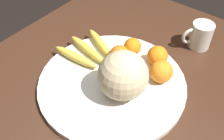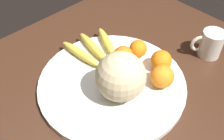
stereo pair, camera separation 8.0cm
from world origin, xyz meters
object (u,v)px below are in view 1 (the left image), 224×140
banana_bunch (88,50)px  orange_front_right (157,56)px  orange_back_left (161,71)px  kitchen_table (109,114)px  melon (123,76)px  orange_front_left (119,55)px  produce_tag (136,84)px  fruit_bowl (112,83)px  orange_mid_center (133,46)px  ceramic_mug (200,36)px

banana_bunch → orange_front_right: 0.24m
orange_back_left → kitchen_table: bearing=-36.3°
orange_back_left → melon: bearing=-28.3°
banana_bunch → orange_front_left: 0.12m
banana_bunch → produce_tag: (0.02, 0.21, -0.02)m
banana_bunch → orange_front_right: bearing=-143.8°
melon → banana_bunch: (-0.07, -0.20, -0.06)m
fruit_bowl → banana_bunch: 0.16m
kitchen_table → fruit_bowl: (-0.04, -0.02, 0.12)m
kitchen_table → orange_back_left: orange_back_left is taller
fruit_bowl → orange_front_right: 0.18m
fruit_bowl → melon: melon is taller
kitchen_table → produce_tag: produce_tag is taller
melon → orange_back_left: 0.14m
kitchen_table → melon: 0.20m
orange_front_left → orange_mid_center: (-0.07, 0.01, -0.00)m
orange_mid_center → orange_back_left: bearing=70.8°
melon → ceramic_mug: size_ratio=1.44×
orange_front_left → orange_mid_center: size_ratio=1.12×
orange_back_left → fruit_bowl: bearing=-49.3°
banana_bunch → orange_front_right: orange_front_right is taller
orange_front_right → orange_front_left: bearing=-54.5°
orange_mid_center → produce_tag: (0.11, 0.09, -0.03)m
orange_mid_center → banana_bunch: bearing=-50.8°
fruit_bowl → produce_tag: (-0.03, 0.07, 0.01)m
fruit_bowl → ceramic_mug: 0.38m
orange_mid_center → ceramic_mug: bearing=142.1°
melon → produce_tag: bearing=164.8°
melon → orange_front_right: 0.18m
fruit_bowl → melon: (0.02, 0.05, 0.08)m
ceramic_mug → kitchen_table: bearing=-16.5°
melon → orange_mid_center: melon is taller
melon → fruit_bowl: bearing=-107.9°
orange_front_left → orange_front_right: 0.13m
banana_bunch → orange_mid_center: (-0.10, 0.12, 0.01)m
orange_front_left → orange_back_left: size_ratio=0.92×
ceramic_mug → orange_mid_center: bearing=-37.9°
melon → orange_front_right: size_ratio=2.15×
produce_tag → ceramic_mug: size_ratio=0.89×
banana_bunch → orange_front_left: (-0.03, 0.11, 0.02)m
orange_front_right → orange_mid_center: (0.01, -0.09, -0.00)m
melon → orange_front_right: (-0.17, 0.02, -0.04)m
banana_bunch → orange_mid_center: orange_mid_center is taller
fruit_bowl → orange_front_left: orange_front_left is taller
orange_front_right → ceramic_mug: 0.21m
fruit_bowl → orange_back_left: size_ratio=6.42×
banana_bunch → melon: bearing=171.2°
orange_front_left → kitchen_table: bearing=22.7°
orange_back_left → ceramic_mug: size_ratio=0.71×
melon → ceramic_mug: 0.38m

